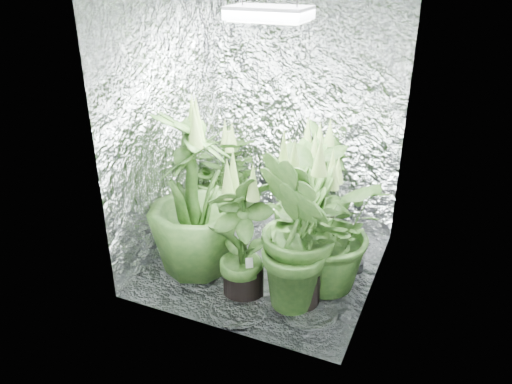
{
  "coord_description": "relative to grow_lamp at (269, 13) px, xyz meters",
  "views": [
    {
      "loc": [
        1.23,
        -2.99,
        2.14
      ],
      "look_at": [
        -0.09,
        0.0,
        0.59
      ],
      "focal_mm": 35.0,
      "sensor_mm": 36.0,
      "label": 1
    }
  ],
  "objects": [
    {
      "name": "plant_g",
      "position": [
        0.38,
        -0.37,
        -1.26
      ],
      "size": [
        0.82,
        0.82,
        1.21
      ],
      "rotation": [
        0.0,
        0.0,
        5.2
      ],
      "color": "black",
      "rests_on": "ground"
    },
    {
      "name": "grow_lamp",
      "position": [
        0.0,
        0.0,
        0.0
      ],
      "size": [
        0.5,
        0.3,
        0.22
      ],
      "color": "gray",
      "rests_on": "ceiling"
    },
    {
      "name": "ground",
      "position": [
        0.0,
        0.0,
        -1.83
      ],
      "size": [
        1.6,
        1.6,
        0.0
      ],
      "primitive_type": "plane",
      "color": "white",
      "rests_on": "ground"
    },
    {
      "name": "circulation_fan",
      "position": [
        0.61,
        0.2,
        -1.68
      ],
      "size": [
        0.16,
        0.29,
        0.34
      ],
      "rotation": [
        0.0,
        0.0,
        -0.25
      ],
      "color": "black",
      "rests_on": "ground"
    },
    {
      "name": "plant_d",
      "position": [
        -0.44,
        -0.28,
        -1.21
      ],
      "size": [
        0.96,
        0.96,
        1.33
      ],
      "rotation": [
        0.0,
        0.0,
        2.43
      ],
      "color": "black",
      "rests_on": "ground"
    },
    {
      "name": "plant_f",
      "position": [
        0.01,
        -0.43,
        -1.36
      ],
      "size": [
        0.69,
        0.69,
        1.03
      ],
      "rotation": [
        0.0,
        0.0,
        3.96
      ],
      "color": "black",
      "rests_on": "ground"
    },
    {
      "name": "walls",
      "position": [
        0.0,
        0.0,
        -0.83
      ],
      "size": [
        1.62,
        1.62,
        2.0
      ],
      "color": "white",
      "rests_on": "ground"
    },
    {
      "name": "plant_label",
      "position": [
        0.07,
        -0.46,
        -1.53
      ],
      "size": [
        0.05,
        0.05,
        0.08
      ],
      "primitive_type": "cube",
      "rotation": [
        -0.21,
        0.0,
        0.58
      ],
      "color": "white",
      "rests_on": "plant_f"
    },
    {
      "name": "plant_c",
      "position": [
        0.17,
        0.25,
        -1.38
      ],
      "size": [
        0.6,
        0.6,
        0.98
      ],
      "rotation": [
        0.0,
        0.0,
        1.83
      ],
      "color": "black",
      "rests_on": "ground"
    },
    {
      "name": "plant_a",
      "position": [
        -0.64,
        0.58,
        -1.41
      ],
      "size": [
        0.84,
        0.84,
        0.9
      ],
      "rotation": [
        0.0,
        0.0,
        6.11
      ],
      "color": "black",
      "rests_on": "ground"
    },
    {
      "name": "plant_e",
      "position": [
        0.46,
        -0.14,
        -1.34
      ],
      "size": [
        0.91,
        0.91,
        1.02
      ],
      "rotation": [
        0.0,
        0.0,
        3.22
      ],
      "color": "black",
      "rests_on": "ground"
    },
    {
      "name": "plant_b",
      "position": [
        0.21,
        0.64,
        -1.36
      ],
      "size": [
        0.65,
        0.65,
        1.03
      ],
      "rotation": [
        0.0,
        0.0,
        1.14
      ],
      "color": "black",
      "rests_on": "ground"
    }
  ]
}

